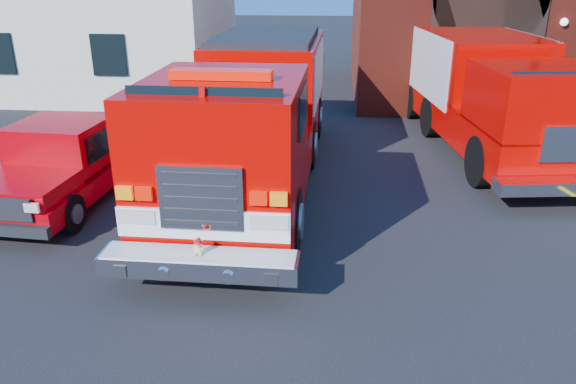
# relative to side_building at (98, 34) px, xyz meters

# --- Properties ---
(ground) EXTENTS (100.00, 100.00, 0.00)m
(ground) POSITION_rel_side_building_xyz_m (9.00, -13.00, -2.20)
(ground) COLOR black
(ground) RESTS_ON ground
(parking_stripe_mid) EXTENTS (0.12, 3.00, 0.01)m
(parking_stripe_mid) POSITION_rel_side_building_xyz_m (15.50, -9.00, -2.20)
(parking_stripe_mid) COLOR yellow
(parking_stripe_mid) RESTS_ON ground
(parking_stripe_far) EXTENTS (0.12, 3.00, 0.01)m
(parking_stripe_far) POSITION_rel_side_building_xyz_m (15.50, -6.00, -2.20)
(parking_stripe_far) COLOR yellow
(parking_stripe_far) RESTS_ON ground
(side_building) EXTENTS (10.20, 8.20, 4.35)m
(side_building) POSITION_rel_side_building_xyz_m (0.00, 0.00, 0.00)
(side_building) COLOR beige
(side_building) RESTS_ON ground
(fire_engine) EXTENTS (3.12, 10.49, 3.21)m
(fire_engine) POSITION_rel_side_building_xyz_m (7.87, -10.33, -0.54)
(fire_engine) COLOR black
(fire_engine) RESTS_ON ground
(pickup_truck) EXTENTS (2.34, 5.59, 1.79)m
(pickup_truck) POSITION_rel_side_building_xyz_m (3.97, -11.60, -1.36)
(pickup_truck) COLOR black
(pickup_truck) RESTS_ON ground
(secondary_truck) EXTENTS (4.00, 9.59, 3.02)m
(secondary_truck) POSITION_rel_side_building_xyz_m (14.00, -6.96, -0.56)
(secondary_truck) COLOR black
(secondary_truck) RESTS_ON ground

